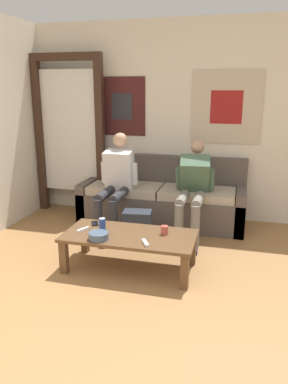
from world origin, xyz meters
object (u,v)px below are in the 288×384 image
(pillar_candle, at_px, (165,230))
(game_controller_near_right, at_px, (83,230))
(person_seated_teen, at_px, (193,186))
(cell_phone, at_px, (95,223))
(couch, at_px, (162,201))
(coffee_table, at_px, (130,239))
(ceramic_bowl, at_px, (98,235))
(drink_can_blue, at_px, (102,224))
(person_seated_adult, at_px, (116,180))
(backpack, at_px, (137,228))
(game_controller_near_left, at_px, (145,243))

(pillar_candle, relative_size, game_controller_near_right, 0.66)
(person_seated_teen, height_order, cell_phone, person_seated_teen)
(couch, relative_size, coffee_table, 1.67)
(game_controller_near_right, distance_m, cell_phone, 0.21)
(ceramic_bowl, bearing_deg, drink_can_blue, 101.83)
(couch, height_order, cell_phone, couch)
(person_seated_adult, distance_m, backpack, 0.66)
(person_seated_teen, distance_m, drink_can_blue, 1.27)
(person_seated_teen, distance_m, cell_phone, 1.26)
(ceramic_bowl, relative_size, pillar_candle, 2.00)
(person_seated_adult, bearing_deg, couch, 40.61)
(backpack, bearing_deg, game_controller_near_right, -118.40)
(ceramic_bowl, distance_m, pillar_candle, 0.63)
(coffee_table, bearing_deg, backpack, 99.24)
(coffee_table, relative_size, cell_phone, 8.36)
(person_seated_teen, bearing_deg, game_controller_near_left, -101.82)
(coffee_table, height_order, drink_can_blue, drink_can_blue)
(couch, xyz_separation_m, pillar_candle, (0.30, -1.30, 0.11))
(person_seated_teen, relative_size, ceramic_bowl, 5.74)
(person_seated_teen, relative_size, game_controller_near_right, 7.51)
(couch, bearing_deg, ceramic_bowl, -99.63)
(couch, bearing_deg, person_seated_teen, -37.83)
(backpack, bearing_deg, person_seated_adult, 137.55)
(person_seated_teen, height_order, ceramic_bowl, person_seated_teen)
(pillar_candle, distance_m, game_controller_near_right, 0.80)
(coffee_table, bearing_deg, couch, 88.95)
(coffee_table, xyz_separation_m, game_controller_near_right, (-0.47, -0.03, 0.07))
(person_seated_adult, distance_m, game_controller_near_left, 1.36)
(cell_phone, bearing_deg, backpack, 55.14)
(coffee_table, xyz_separation_m, person_seated_adult, (-0.46, 0.97, 0.33))
(coffee_table, bearing_deg, person_seated_adult, 115.42)
(ceramic_bowl, distance_m, cell_phone, 0.41)
(coffee_table, bearing_deg, game_controller_near_right, -176.53)
(pillar_candle, bearing_deg, drink_can_blue, -174.92)
(ceramic_bowl, bearing_deg, person_seated_teen, 60.29)
(ceramic_bowl, distance_m, game_controller_near_right, 0.28)
(person_seated_teen, xyz_separation_m, ceramic_bowl, (-0.70, -1.23, -0.21))
(drink_can_blue, bearing_deg, ceramic_bowl, -78.17)
(backpack, distance_m, ceramic_bowl, 0.87)
(game_controller_near_right, relative_size, cell_phone, 0.96)
(coffee_table, height_order, game_controller_near_left, game_controller_near_left)
(person_seated_adult, distance_m, cell_phone, 0.83)
(person_seated_adult, bearing_deg, person_seated_teen, 4.74)
(person_seated_teen, relative_size, backpack, 2.98)
(couch, distance_m, person_seated_teen, 0.64)
(couch, relative_size, ceramic_bowl, 11.05)
(coffee_table, distance_m, drink_can_blue, 0.31)
(ceramic_bowl, bearing_deg, backpack, 80.65)
(person_seated_teen, bearing_deg, couch, 142.17)
(coffee_table, bearing_deg, pillar_candle, 15.08)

